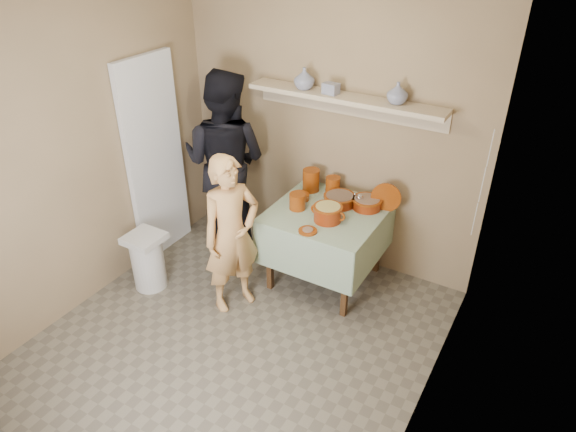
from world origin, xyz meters
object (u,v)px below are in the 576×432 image
Objects in this scene: person_cook at (232,235)px; cazuela_rice at (328,212)px; person_helper at (225,162)px; serving_table at (327,222)px; trash_bin at (148,261)px.

cazuela_rice is at bearing -21.63° from person_cook.
person_helper reaches higher than serving_table.
person_helper is 1.23m from serving_table.
person_cook is 4.38× the size of cazuela_rice.
person_cook is at bearing -127.39° from serving_table.
serving_table is 1.70m from trash_bin.
serving_table is at bearing 33.63° from trash_bin.
person_helper is at bearing 64.52° from person_cook.
person_cook is 0.85m from cazuela_rice.
person_helper is 5.62× the size of cazuela_rice.
person_helper is at bearing 79.58° from trash_bin.
trash_bin is (-0.19, -1.02, -0.64)m from person_helper.
person_helper reaches higher than cazuela_rice.
cazuela_rice reaches higher than serving_table.
person_cook is at bearing 13.86° from trash_bin.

